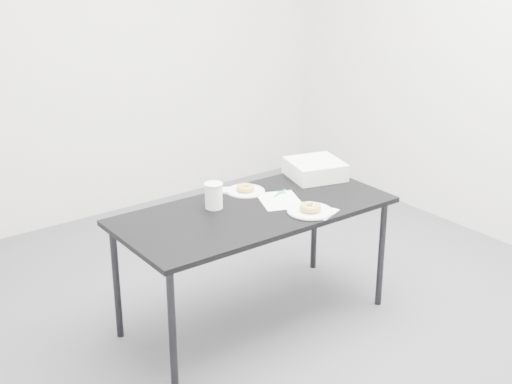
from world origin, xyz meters
TOP-DOWN VIEW (x-y plane):
  - floor at (0.00, 0.00)m, footprint 4.00×4.00m
  - wall_back at (0.00, 2.00)m, footprint 4.00×0.02m
  - wall_right at (2.00, 0.00)m, footprint 0.02×4.00m
  - table at (-0.08, -0.01)m, footprint 1.55×0.74m
  - scorecard at (0.10, -0.00)m, footprint 0.31×0.34m
  - logo_patch at (0.18, 0.08)m, footprint 0.06×0.06m
  - pen at (0.16, 0.07)m, footprint 0.12×0.05m
  - napkin at (0.16, -0.26)m, footprint 0.22×0.22m
  - plate_near at (0.12, -0.24)m, footprint 0.25×0.25m
  - donut_near at (0.12, -0.24)m, footprint 0.14×0.14m
  - plate_far at (0.03, 0.23)m, footprint 0.23×0.23m
  - donut_far at (0.03, 0.23)m, footprint 0.13×0.13m
  - coffee_cup at (-0.26, 0.13)m, footprint 0.10×0.10m
  - cup_lid at (-0.05, 0.29)m, footprint 0.09×0.09m
  - bakery_box at (0.52, 0.17)m, footprint 0.38×0.38m

SIDE VIEW (x-z plane):
  - floor at x=0.00m, z-range 0.00..0.00m
  - table at x=-0.08m, z-range 0.30..1.00m
  - scorecard at x=0.10m, z-range 0.70..0.70m
  - napkin at x=0.16m, z-range 0.70..0.71m
  - plate_far at x=0.03m, z-range 0.70..0.71m
  - logo_patch at x=0.18m, z-range 0.70..0.71m
  - cup_lid at x=-0.05m, z-range 0.70..0.71m
  - pen at x=0.16m, z-range 0.70..0.71m
  - plate_near at x=0.12m, z-range 0.71..0.71m
  - donut_far at x=0.03m, z-range 0.71..0.74m
  - donut_near at x=0.12m, z-range 0.71..0.75m
  - bakery_box at x=0.52m, z-range 0.70..0.81m
  - coffee_cup at x=-0.26m, z-range 0.70..0.85m
  - wall_back at x=0.00m, z-range 0.00..2.70m
  - wall_right at x=2.00m, z-range 0.00..2.70m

